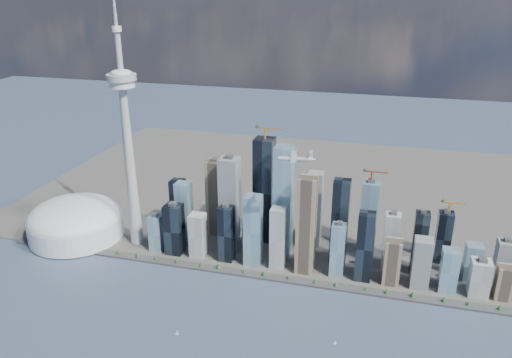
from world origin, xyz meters
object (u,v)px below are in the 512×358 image
(dome_stadium, at_px, (75,221))
(sailboat_west, at_px, (177,333))
(needle_tower, at_px, (127,138))
(airplane, at_px, (296,158))
(sailboat_east, at_px, (335,343))

(dome_stadium, distance_m, sailboat_west, 424.50)
(needle_tower, xyz_separation_m, dome_stadium, (-140.00, -10.00, -196.40))
(dome_stadium, height_order, airplane, airplane)
(sailboat_west, relative_size, sailboat_east, 1.16)
(airplane, bearing_deg, needle_tower, 154.88)
(dome_stadium, distance_m, airplane, 552.68)
(needle_tower, bearing_deg, sailboat_east, -25.58)
(dome_stadium, height_order, sailboat_west, dome_stadium)
(needle_tower, relative_size, airplane, 8.48)
(sailboat_east, bearing_deg, needle_tower, 131.44)
(needle_tower, bearing_deg, sailboat_west, -51.69)
(sailboat_west, height_order, sailboat_east, sailboat_west)
(dome_stadium, bearing_deg, airplane, -10.77)
(needle_tower, distance_m, sailboat_east, 549.10)
(needle_tower, xyz_separation_m, airplane, (357.98, -104.71, 23.83))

